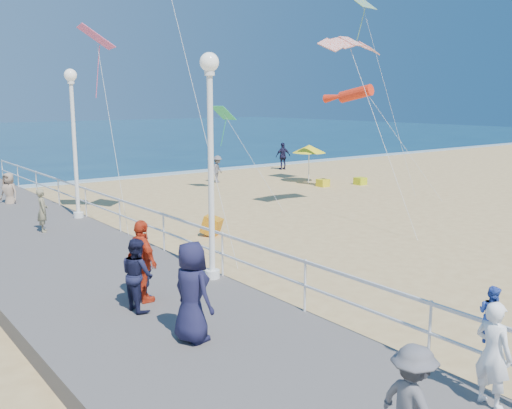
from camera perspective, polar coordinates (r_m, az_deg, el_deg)
ground at (r=17.46m, az=10.61°, el=-5.22°), size 160.00×160.00×0.00m
surf_line at (r=34.41m, az=-15.53°, el=2.36°), size 160.00×1.20×0.04m
boardwalk at (r=13.08m, az=-12.41°, el=-9.77°), size 5.00×44.00×0.40m
railing at (r=13.91m, az=-3.38°, el=-3.78°), size 0.05×42.00×0.55m
lamp_post_mid at (r=13.35m, az=-4.57°, el=6.11°), size 0.44×0.44×5.32m
lamp_post_far at (r=21.47m, az=-17.79°, el=7.30°), size 0.44×0.44×5.32m
woman_holding_toddler at (r=8.87m, az=22.62°, el=-13.64°), size 0.42×0.60×1.54m
toddler_held at (r=8.87m, az=22.50°, el=-10.13°), size 0.36×0.44×0.84m
spectator_0 at (r=12.77m, az=-11.12°, el=-5.93°), size 0.35×0.52×1.42m
spectator_2 at (r=7.29m, az=15.40°, el=-18.86°), size 0.67×1.03×1.50m
spectator_3 at (r=12.36m, az=-11.32°, el=-5.60°), size 0.52×1.08×1.78m
spectator_4 at (r=10.27m, az=-6.43°, el=-8.68°), size 0.70×0.97×1.83m
spectator_6 at (r=19.80m, az=-20.58°, el=-0.55°), size 0.45×0.58×1.42m
spectator_7 at (r=11.96m, az=-11.79°, el=-6.86°), size 0.60×0.76×1.51m
beach_walker_a at (r=32.38m, az=-3.87°, el=3.55°), size 1.14×1.03×1.53m
beach_walker_b at (r=38.34m, az=2.72°, el=4.85°), size 1.13×0.65×1.81m
beach_walker_c at (r=25.81m, az=-23.45°, el=1.09°), size 0.90×0.98×1.68m
box_kite at (r=19.78m, az=-4.45°, el=-2.31°), size 0.85×0.90×0.74m
beach_umbrella at (r=32.35m, az=5.33°, el=5.56°), size 1.90×1.90×2.14m
beach_chair_left at (r=32.10m, az=10.38°, el=2.32°), size 0.55×0.55×0.40m
beach_chair_right at (r=31.11m, az=6.70°, el=2.17°), size 0.55×0.55×0.40m
kite_parafoil at (r=23.16m, az=9.46°, el=15.81°), size 2.76×0.94×0.65m
kite_windsock at (r=28.85m, az=9.95°, el=10.87°), size 1.06×2.99×1.15m
kite_diamond_pink at (r=22.27m, az=-15.71°, el=15.83°), size 1.42×1.60×0.79m
kite_diamond_multi at (r=29.77m, az=10.50°, el=19.34°), size 1.43×1.23×0.77m
kite_diamond_green at (r=28.60m, az=-3.29°, el=9.14°), size 0.90×1.12×0.69m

